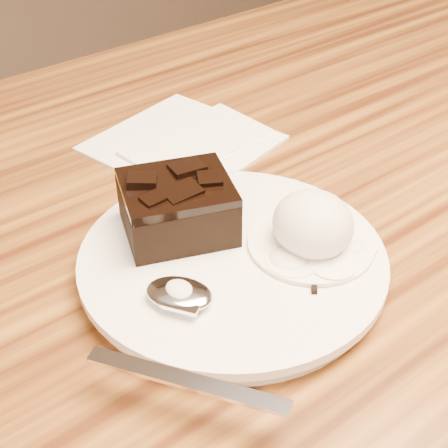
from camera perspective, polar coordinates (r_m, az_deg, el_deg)
plate at (r=0.49m, az=0.72°, el=-3.40°), size 0.22×0.22×0.02m
brownie at (r=0.50m, az=-3.93°, el=1.12°), size 0.10×0.09×0.04m
ice_cream_scoop at (r=0.49m, az=7.51°, el=-0.01°), size 0.06×0.06×0.05m
melt_puddle at (r=0.50m, az=7.34°, el=-1.69°), size 0.09×0.09×0.00m
spoon at (r=0.45m, az=-3.78°, el=-6.05°), size 0.13×0.17×0.01m
napkin at (r=0.66m, az=-3.53°, el=6.95°), size 0.18×0.18×0.01m
crumb_a at (r=0.51m, az=6.58°, el=-1.09°), size 0.01×0.01×0.00m
crumb_b at (r=0.49m, az=7.46°, el=-2.86°), size 0.01×0.01×0.00m
crumb_c at (r=0.46m, az=7.63°, el=-5.53°), size 0.01×0.01×0.00m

